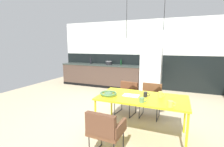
{
  "coord_description": "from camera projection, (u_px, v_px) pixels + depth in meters",
  "views": [
    {
      "loc": [
        1.48,
        -3.19,
        1.69
      ],
      "look_at": [
        -0.18,
        0.92,
        0.93
      ],
      "focal_mm": 26.24,
      "sensor_mm": 36.0,
      "label": 1
    }
  ],
  "objects": [
    {
      "name": "ground_plane",
      "position": [
        104.0,
        120.0,
        3.75
      ],
      "size": [
        8.71,
        8.71,
        0.0
      ],
      "primitive_type": "plane",
      "color": "tan"
    },
    {
      "name": "back_wall_splashback_dark",
      "position": [
        138.0,
        71.0,
        6.63
      ],
      "size": [
        6.7,
        0.12,
        1.33
      ],
      "primitive_type": "cube",
      "color": "black",
      "rests_on": "ground"
    },
    {
      "name": "back_wall_panel_upper",
      "position": [
        139.0,
        37.0,
        6.41
      ],
      "size": [
        6.7,
        0.12,
        1.33
      ],
      "primitive_type": "cube",
      "color": "silver",
      "rests_on": "back_wall_splashback_dark"
    },
    {
      "name": "kitchen_counter",
      "position": [
        101.0,
        75.0,
        6.89
      ],
      "size": [
        3.42,
        0.63,
        0.92
      ],
      "color": "#46352C",
      "rests_on": "ground"
    },
    {
      "name": "refrigerator_column",
      "position": [
        151.0,
        63.0,
        6.03
      ],
      "size": [
        0.74,
        0.6,
        2.07
      ],
      "primitive_type": "cube",
      "color": "silver",
      "rests_on": "ground"
    },
    {
      "name": "dining_table",
      "position": [
        142.0,
        99.0,
        3.02
      ],
      "size": [
        1.61,
        0.86,
        0.75
      ],
      "color": "yellow",
      "rests_on": "ground"
    },
    {
      "name": "armchair_facing_counter",
      "position": [
        151.0,
        96.0,
        3.91
      ],
      "size": [
        0.51,
        0.49,
        0.78
      ],
      "rotation": [
        0.0,
        0.0,
        3.09
      ],
      "color": "brown",
      "rests_on": "ground"
    },
    {
      "name": "armchair_near_window",
      "position": [
        105.0,
        128.0,
        2.41
      ],
      "size": [
        0.51,
        0.49,
        0.76
      ],
      "rotation": [
        0.0,
        0.0,
        -0.04
      ],
      "color": "brown",
      "rests_on": "ground"
    },
    {
      "name": "armchair_corner_seat",
      "position": [
        127.0,
        94.0,
        4.09
      ],
      "size": [
        0.55,
        0.54,
        0.78
      ],
      "rotation": [
        0.0,
        0.0,
        2.98
      ],
      "color": "brown",
      "rests_on": "ground"
    },
    {
      "name": "fruit_bowl",
      "position": [
        108.0,
        94.0,
        3.09
      ],
      "size": [
        0.32,
        0.32,
        0.06
      ],
      "color": "#4C704C",
      "rests_on": "dining_table"
    },
    {
      "name": "open_book",
      "position": [
        131.0,
        95.0,
        3.08
      ],
      "size": [
        0.3,
        0.2,
        0.02
      ],
      "color": "white",
      "rests_on": "dining_table"
    },
    {
      "name": "mug_short_terracotta",
      "position": [
        146.0,
        94.0,
        3.0
      ],
      "size": [
        0.12,
        0.07,
        0.09
      ],
      "color": "black",
      "rests_on": "dining_table"
    },
    {
      "name": "mug_glass_clear",
      "position": [
        161.0,
        95.0,
        2.98
      ],
      "size": [
        0.12,
        0.07,
        0.11
      ],
      "color": "gold",
      "rests_on": "dining_table"
    },
    {
      "name": "mug_wide_latte",
      "position": [
        171.0,
        104.0,
        2.51
      ],
      "size": [
        0.13,
        0.08,
        0.1
      ],
      "color": "gold",
      "rests_on": "dining_table"
    },
    {
      "name": "mug_dark_espresso",
      "position": [
        142.0,
        100.0,
        2.72
      ],
      "size": [
        0.12,
        0.08,
        0.08
      ],
      "color": "#5B8456",
      "rests_on": "dining_table"
    },
    {
      "name": "cooking_pot",
      "position": [
        109.0,
        63.0,
        6.69
      ],
      "size": [
        0.27,
        0.27,
        0.17
      ],
      "color": "black",
      "rests_on": "kitchen_counter"
    },
    {
      "name": "bottle_spice_small",
      "position": [
        91.0,
        61.0,
        7.03
      ],
      "size": [
        0.07,
        0.07,
        0.32
      ],
      "color": "black",
      "rests_on": "kitchen_counter"
    },
    {
      "name": "bottle_wine_green",
      "position": [
        121.0,
        62.0,
        6.64
      ],
      "size": [
        0.07,
        0.07,
        0.26
      ],
      "color": "#0F3319",
      "rests_on": "kitchen_counter"
    },
    {
      "name": "pendant_lamp_over_table_near",
      "position": [
        126.0,
        46.0,
        2.99
      ],
      "size": [
        0.39,
        0.39,
        1.07
      ],
      "color": "black"
    },
    {
      "name": "pendant_lamp_over_table_far",
      "position": [
        163.0,
        39.0,
        2.69
      ],
      "size": [
        0.38,
        0.38,
        0.96
      ],
      "color": "black"
    }
  ]
}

